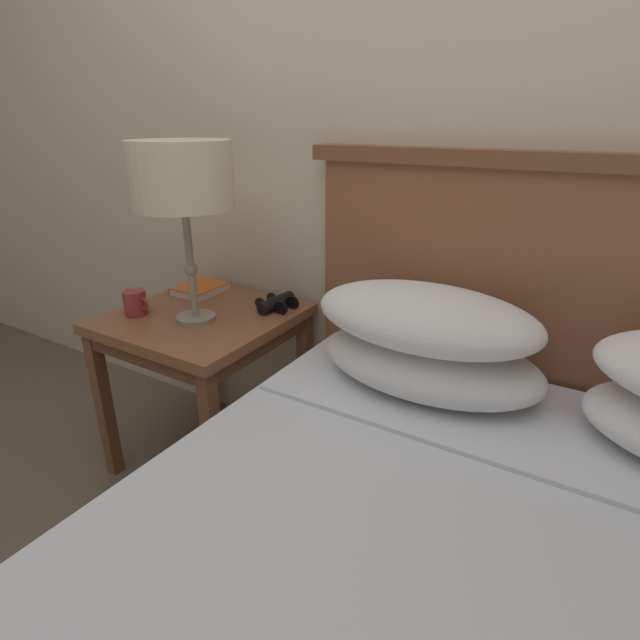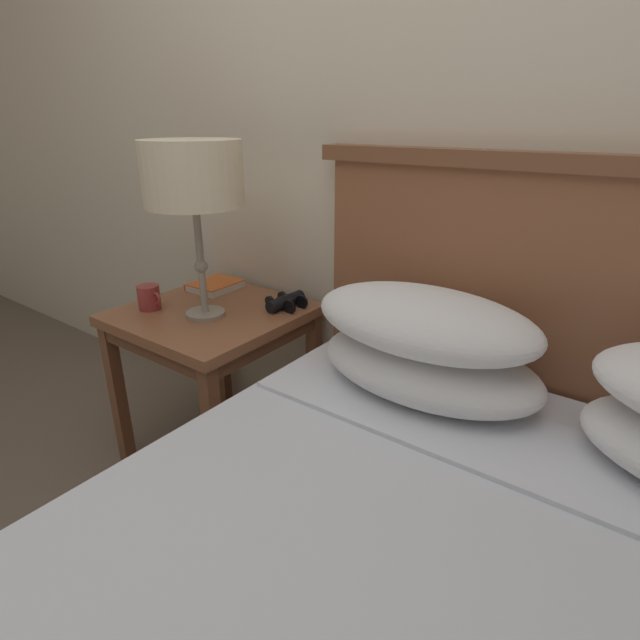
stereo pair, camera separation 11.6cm
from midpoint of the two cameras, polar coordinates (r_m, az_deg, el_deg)
wall_back at (r=1.61m, az=6.80°, el=24.92°), size 8.00×0.06×2.60m
nightstand at (r=1.80m, az=-15.00°, el=-1.64°), size 0.58×0.58×0.60m
table_lamp at (r=1.61m, az=-17.59°, el=15.19°), size 0.31×0.31×0.56m
book_on_nightstand at (r=1.98m, az=-15.20°, el=3.47°), size 0.16×0.18×0.03m
binoculars_pair at (r=1.75m, az=-6.88°, el=1.94°), size 0.14×0.16×0.05m
coffee_mug at (r=1.81m, az=-22.08°, el=1.81°), size 0.10×0.08×0.08m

